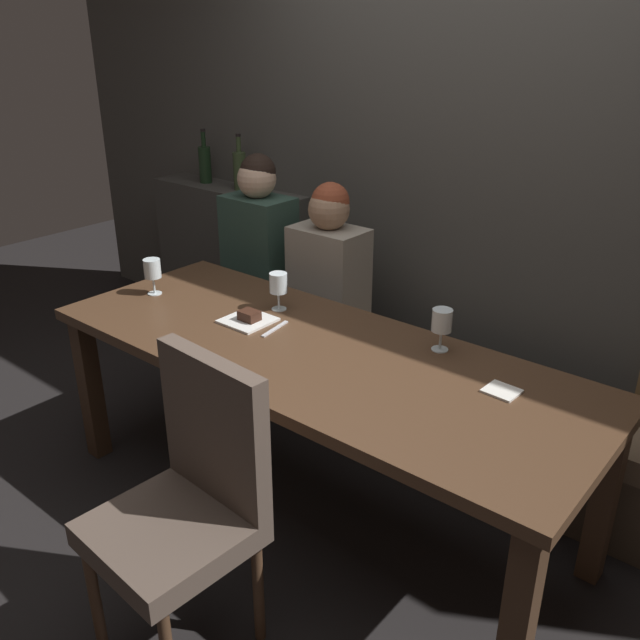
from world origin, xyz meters
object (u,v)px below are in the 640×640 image
object	(u,v)px
banquette_bench	(407,394)
wine_bottle_dark_red	(205,163)
wine_bottle_pale_label	(240,169)
dining_table	(313,369)
dessert_plate	(248,319)
chair_near_side	(189,494)
wine_glass_center_front	(278,284)
wine_glass_end_left	(442,322)
fork_on_table	(275,329)
wine_glass_near_right	(152,269)
diner_redhead	(259,236)
diner_bearded	(329,261)

from	to	relation	value
banquette_bench	wine_bottle_dark_red	world-z (taller)	wine_bottle_dark_red
wine_bottle_pale_label	dining_table	bearing A→B (deg)	-35.79
dessert_plate	chair_near_side	bearing A→B (deg)	-57.09
dining_table	wine_glass_center_front	size ratio (longest dim) A/B	13.41
wine_glass_end_left	fork_on_table	xyz separation A→B (m)	(-0.60, -0.26, -0.11)
wine_glass_end_left	wine_glass_near_right	bearing A→B (deg)	-165.86
diner_redhead	fork_on_table	xyz separation A→B (m)	(0.72, -0.65, -0.09)
wine_glass_near_right	fork_on_table	world-z (taller)	wine_glass_near_right
dining_table	dessert_plate	world-z (taller)	dessert_plate
dining_table	banquette_bench	size ratio (longest dim) A/B	0.88
dining_table	dessert_plate	size ratio (longest dim) A/B	11.58
wine_bottle_dark_red	wine_glass_end_left	world-z (taller)	wine_bottle_dark_red
diner_redhead	dessert_plate	size ratio (longest dim) A/B	4.30
wine_glass_center_front	fork_on_table	xyz separation A→B (m)	(0.13, -0.16, -0.11)
wine_bottle_dark_red	diner_bearded	bearing A→B (deg)	-15.16
diner_redhead	fork_on_table	world-z (taller)	diner_redhead
wine_bottle_dark_red	wine_glass_near_right	size ratio (longest dim) A/B	1.99
diner_bearded	wine_glass_near_right	bearing A→B (deg)	-120.44
chair_near_side	wine_bottle_pale_label	xyz separation A→B (m)	(-1.56, 1.76, 0.51)
diner_bearded	wine_glass_end_left	distance (m)	0.95
banquette_bench	diner_bearded	xyz separation A→B (m)	(-0.49, -0.00, 0.57)
diner_bearded	wine_bottle_dark_red	distance (m)	1.34
dining_table	wine_glass_near_right	xyz separation A→B (m)	(-0.92, -0.03, 0.20)
diner_bearded	wine_bottle_pale_label	distance (m)	1.06
chair_near_side	diner_bearded	world-z (taller)	diner_bearded
dining_table	diner_redhead	xyz separation A→B (m)	(-0.95, 0.69, 0.18)
chair_near_side	fork_on_table	size ratio (longest dim) A/B	5.76
wine_bottle_pale_label	wine_glass_end_left	world-z (taller)	wine_bottle_pale_label
diner_redhead	chair_near_side	bearing A→B (deg)	-52.87
dining_table	chair_near_side	distance (m)	0.74
diner_bearded	fork_on_table	bearing A→B (deg)	-68.70
diner_bearded	fork_on_table	xyz separation A→B (m)	(0.26, -0.67, -0.05)
wine_bottle_dark_red	wine_bottle_pale_label	bearing A→B (deg)	0.72
chair_near_side	diner_bearded	distance (m)	1.56
diner_bearded	wine_bottle_pale_label	xyz separation A→B (m)	(-0.96, 0.35, 0.27)
wine_bottle_dark_red	wine_glass_center_front	size ratio (longest dim) A/B	1.99
dining_table	wine_glass_end_left	size ratio (longest dim) A/B	13.41
fork_on_table	dining_table	bearing A→B (deg)	-16.81
wine_bottle_dark_red	fork_on_table	xyz separation A→B (m)	(1.52, -1.01, -0.33)
wine_glass_center_front	wine_glass_end_left	distance (m)	0.74
diner_bearded	fork_on_table	world-z (taller)	diner_bearded
diner_redhead	wine_glass_center_front	xyz separation A→B (m)	(0.59, -0.49, 0.02)
chair_near_side	wine_glass_end_left	world-z (taller)	chair_near_side
wine_glass_near_right	dessert_plate	bearing A→B (deg)	5.15
chair_near_side	wine_bottle_pale_label	world-z (taller)	wine_bottle_pale_label
banquette_bench	chair_near_side	xyz separation A→B (m)	(0.11, -1.42, 0.33)
chair_near_side	diner_redhead	distance (m)	1.79
chair_near_side	diner_bearded	size ratio (longest dim) A/B	1.34
banquette_bench	fork_on_table	distance (m)	0.87
banquette_bench	chair_near_side	distance (m)	1.46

